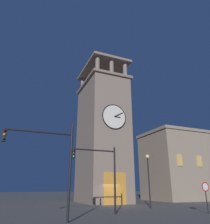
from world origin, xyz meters
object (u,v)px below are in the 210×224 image
street_lamp (148,170)px  no_horn_sign (205,189)px  traffic_signal_mid (50,155)px  traffic_signal_near (101,167)px  adjacent_wing_building (198,166)px  clocktower (102,136)px

street_lamp → no_horn_sign: bearing=105.0°
traffic_signal_mid → traffic_signal_near: bearing=-147.2°
adjacent_wing_building → traffic_signal_near: 29.58m
adjacent_wing_building → clocktower: bearing=2.2°
traffic_signal_near → street_lamp: street_lamp is taller
traffic_signal_near → street_lamp: size_ratio=0.98×
clocktower → no_horn_sign: size_ratio=9.49×
traffic_signal_mid → adjacent_wing_building: bearing=-150.0°
adjacent_wing_building → street_lamp: size_ratio=3.74×
traffic_signal_mid → street_lamp: bearing=-151.1°
clocktower → traffic_signal_mid: 20.64m
clocktower → street_lamp: 11.95m
clocktower → traffic_signal_near: 16.06m
adjacent_wing_building → traffic_signal_mid: 35.27m
traffic_signal_near → clocktower: bearing=-112.4°
traffic_signal_mid → no_horn_sign: (-13.56, -0.43, -2.15)m
clocktower → traffic_signal_mid: clocktower is taller
no_horn_sign → street_lamp: bearing=-75.0°
adjacent_wing_building → no_horn_sign: 24.45m
street_lamp → traffic_signal_mid: bearing=28.9°
traffic_signal_near → street_lamp: bearing=-153.9°
traffic_signal_near → no_horn_sign: 9.31m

